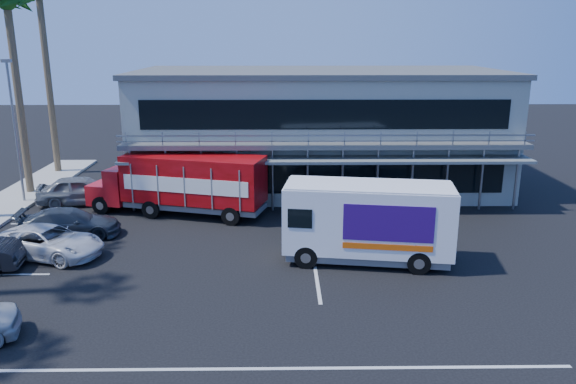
{
  "coord_description": "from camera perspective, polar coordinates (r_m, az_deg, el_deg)",
  "views": [
    {
      "loc": [
        0.58,
        -20.22,
        9.22
      ],
      "look_at": [
        0.92,
        4.82,
        2.3
      ],
      "focal_mm": 35.0,
      "sensor_mm": 36.0,
      "label": 1
    }
  ],
  "objects": [
    {
      "name": "palm_e",
      "position": [
        36.6,
        -26.57,
        16.01
      ],
      "size": [
        2.8,
        2.8,
        12.25
      ],
      "color": "brown",
      "rests_on": "ground"
    },
    {
      "name": "white_van",
      "position": [
        23.71,
        8.1,
        -2.96
      ],
      "size": [
        7.22,
        3.39,
        3.39
      ],
      "rotation": [
        0.0,
        0.0,
        -0.15
      ],
      "color": "white",
      "rests_on": "ground"
    },
    {
      "name": "parked_car_c",
      "position": [
        26.49,
        -23.18,
        -4.67
      ],
      "size": [
        5.31,
        3.59,
        1.35
      ],
      "primitive_type": "imported",
      "rotation": [
        0.0,
        0.0,
        1.27
      ],
      "color": "silver",
      "rests_on": "ground"
    },
    {
      "name": "parked_car_d",
      "position": [
        28.72,
        -21.32,
        -2.94
      ],
      "size": [
        4.89,
        2.41,
        1.37
      ],
      "primitive_type": "imported",
      "rotation": [
        0.0,
        0.0,
        1.68
      ],
      "color": "#313841",
      "rests_on": "ground"
    },
    {
      "name": "ground",
      "position": [
        22.23,
        -2.24,
        -9.07
      ],
      "size": [
        120.0,
        120.0,
        0.0
      ],
      "primitive_type": "plane",
      "color": "black",
      "rests_on": "ground"
    },
    {
      "name": "building",
      "position": [
        35.68,
        3.13,
        6.45
      ],
      "size": [
        22.4,
        12.0,
        7.3
      ],
      "color": "#A6A99B",
      "rests_on": "ground"
    },
    {
      "name": "red_truck",
      "position": [
        30.3,
        -10.69,
        0.96
      ],
      "size": [
        9.91,
        4.71,
        3.25
      ],
      "rotation": [
        0.0,
        0.0,
        -0.27
      ],
      "color": "#AA0D14",
      "rests_on": "ground"
    },
    {
      "name": "parked_car_e",
      "position": [
        34.01,
        -20.22,
        0.18
      ],
      "size": [
        5.1,
        2.71,
        1.65
      ],
      "primitive_type": "imported",
      "rotation": [
        0.0,
        0.0,
        1.73
      ],
      "color": "slate",
      "rests_on": "ground"
    },
    {
      "name": "palm_f",
      "position": [
        41.84,
        -23.93,
        17.27
      ],
      "size": [
        2.8,
        2.8,
        13.25
      ],
      "color": "brown",
      "rests_on": "ground"
    },
    {
      "name": "light_pole_far",
      "position": [
        34.87,
        -26.02,
        6.11
      ],
      "size": [
        0.5,
        0.25,
        8.09
      ],
      "color": "gray",
      "rests_on": "ground"
    }
  ]
}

